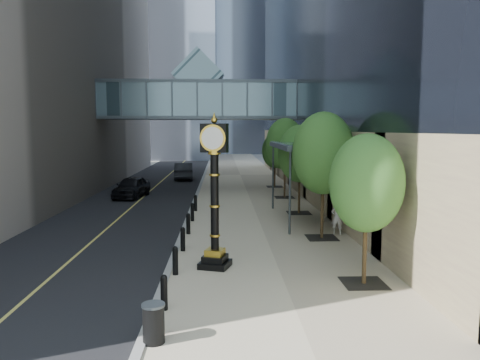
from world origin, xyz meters
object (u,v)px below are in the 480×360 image
(street_clock, at_px, (215,203))
(car_far, at_px, (184,171))
(trash_bin, at_px, (154,324))
(pedestrian, at_px, (337,218))
(car_near, at_px, (132,187))

(street_clock, xyz_separation_m, car_far, (-3.62, 30.86, -1.57))
(trash_bin, relative_size, pedestrian, 0.55)
(street_clock, relative_size, trash_bin, 6.11)
(pedestrian, height_order, car_far, car_far)
(trash_bin, bearing_deg, car_far, 93.47)
(street_clock, relative_size, car_far, 1.07)
(car_far, bearing_deg, trash_bin, 89.52)
(pedestrian, relative_size, car_near, 0.35)
(street_clock, relative_size, pedestrian, 3.35)
(street_clock, height_order, pedestrian, street_clock)
(pedestrian, height_order, car_near, pedestrian)
(street_clock, distance_m, car_far, 31.11)
(pedestrian, bearing_deg, car_near, -26.90)
(trash_bin, height_order, pedestrian, pedestrian)
(street_clock, bearing_deg, pedestrian, 59.81)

